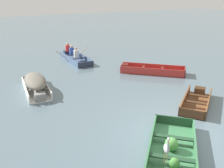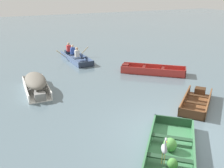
# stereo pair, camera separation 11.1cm
# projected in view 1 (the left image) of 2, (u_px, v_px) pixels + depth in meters

# --- Properties ---
(ground_plane) EXTENTS (80.00, 80.00, 0.00)m
(ground_plane) POSITION_uv_depth(u_px,v_px,m) (182.00, 134.00, 8.06)
(ground_plane) COLOR slate
(dinghy_green_foreground) EXTENTS (3.16, 3.37, 0.43)m
(dinghy_green_foreground) POSITION_uv_depth(u_px,v_px,m) (172.00, 154.00, 6.91)
(dinghy_green_foreground) COLOR #387047
(dinghy_green_foreground) RESTS_ON ground
(skiff_red_near_moored) EXTENTS (3.26, 2.91, 0.41)m
(skiff_red_near_moored) POSITION_uv_depth(u_px,v_px,m) (150.00, 70.00, 13.82)
(skiff_red_near_moored) COLOR #AD2D28
(skiff_red_near_moored) RESTS_ON ground
(skiff_wooden_brown_mid_moored) EXTENTS (2.57, 2.35, 0.36)m
(skiff_wooden_brown_mid_moored) POSITION_uv_depth(u_px,v_px,m) (197.00, 101.00, 10.14)
(skiff_wooden_brown_mid_moored) COLOR brown
(skiff_wooden_brown_mid_moored) RESTS_ON ground
(skiff_white_far_moored) EXTENTS (1.04, 2.70, 0.76)m
(skiff_white_far_moored) POSITION_uv_depth(u_px,v_px,m) (35.00, 83.00, 11.23)
(skiff_white_far_moored) COLOR white
(skiff_white_far_moored) RESTS_ON ground
(rowboat_slate_blue_with_crew) EXTENTS (2.25, 3.57, 0.90)m
(rowboat_slate_blue_with_crew) POSITION_uv_depth(u_px,v_px,m) (74.00, 56.00, 16.41)
(rowboat_slate_blue_with_crew) COLOR #475B7F
(rowboat_slate_blue_with_crew) RESTS_ON ground
(heron_on_dinghy) EXTENTS (0.30, 0.43, 0.84)m
(heron_on_dinghy) POSITION_uv_depth(u_px,v_px,m) (167.00, 148.00, 5.88)
(heron_on_dinghy) COLOR olive
(heron_on_dinghy) RESTS_ON dinghy_green_foreground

